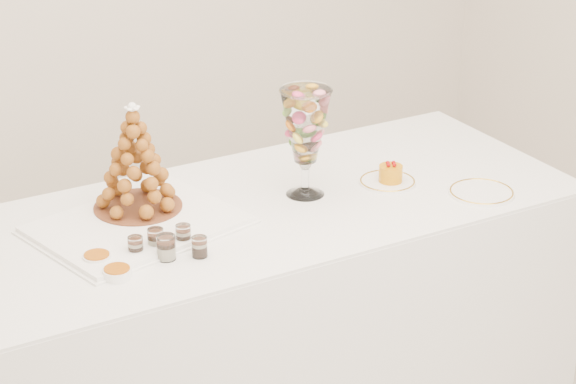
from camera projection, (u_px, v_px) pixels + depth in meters
buffet_table at (249, 321)px, 3.84m from camera, size 2.25×0.93×0.85m
lace_tray at (137, 225)px, 3.54m from camera, size 0.68×0.57×0.02m
macaron_vase at (306, 127)px, 3.68m from camera, size 0.17×0.17×0.37m
cake_plate at (387, 182)px, 3.86m from camera, size 0.20×0.20×0.01m
spare_plate at (481, 193)px, 3.78m from camera, size 0.22×0.22×0.01m
verrine_a at (136, 246)px, 3.35m from camera, size 0.05×0.05×0.06m
verrine_b at (156, 239)px, 3.39m from camera, size 0.05×0.05×0.07m
verrine_c at (183, 235)px, 3.42m from camera, size 0.05×0.05×0.06m
verrine_d at (166, 247)px, 3.33m from camera, size 0.07×0.07×0.08m
verrine_e at (199, 247)px, 3.35m from camera, size 0.05×0.05×0.06m
ramekin_back at (97, 259)px, 3.32m from camera, size 0.09×0.09×0.03m
ramekin_front at (117, 273)px, 3.24m from camera, size 0.09×0.09×0.03m
croquembouche at (135, 158)px, 3.56m from camera, size 0.29×0.29×0.36m
mousse_cake at (391, 173)px, 3.84m from camera, size 0.08×0.08×0.07m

